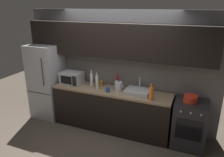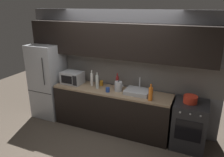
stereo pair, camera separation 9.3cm
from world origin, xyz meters
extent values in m
plane|color=#4C4238|center=(0.00, 0.00, 0.00)|extent=(10.00, 10.00, 0.00)
cube|color=slate|center=(0.00, 1.30, 1.25)|extent=(4.26, 0.10, 2.50)
cube|color=slate|center=(0.00, 1.25, 1.20)|extent=(4.26, 0.01, 0.60)
cube|color=black|center=(0.00, 1.08, 1.90)|extent=(3.92, 0.34, 0.70)
cube|color=black|center=(0.00, 0.90, 0.43)|extent=(2.52, 0.60, 0.86)
cube|color=#8C7256|center=(0.00, 0.90, 0.88)|extent=(2.52, 0.60, 0.04)
cube|color=#ADAFB5|center=(-1.64, 0.90, 0.87)|extent=(0.68, 0.66, 1.74)
cube|color=black|center=(-1.64, 0.57, 0.70)|extent=(0.67, 0.00, 0.01)
cylinder|color=#333333|center=(-1.45, 0.55, 1.22)|extent=(0.02, 0.02, 0.61)
cube|color=#232326|center=(1.60, 0.90, 0.45)|extent=(0.60, 0.60, 0.90)
cube|color=black|center=(1.60, 0.60, 0.50)|extent=(0.45, 0.01, 0.40)
cylinder|color=#B2B2B7|center=(1.44, 0.59, 0.83)|extent=(0.03, 0.02, 0.03)
cylinder|color=#B2B2B7|center=(1.60, 0.59, 0.83)|extent=(0.03, 0.02, 0.03)
cylinder|color=#B2B2B7|center=(1.77, 0.59, 0.83)|extent=(0.03, 0.02, 0.03)
cube|color=#A8AAAF|center=(-0.96, 0.92, 1.04)|extent=(0.46, 0.34, 0.27)
cube|color=black|center=(-1.00, 0.75, 1.04)|extent=(0.28, 0.01, 0.18)
cube|color=black|center=(-0.80, 0.75, 1.04)|extent=(0.10, 0.01, 0.22)
cube|color=#ADAFB5|center=(0.56, 0.93, 0.94)|extent=(0.48, 0.38, 0.08)
cylinder|color=silver|center=(0.56, 1.06, 1.09)|extent=(0.02, 0.02, 0.22)
cylinder|color=#B7BABF|center=(0.16, 0.90, 1.00)|extent=(0.16, 0.16, 0.20)
sphere|color=black|center=(0.16, 0.90, 1.11)|extent=(0.02, 0.02, 0.02)
cone|color=#B7BABF|center=(0.26, 0.90, 1.04)|extent=(0.03, 0.03, 0.05)
cylinder|color=silver|center=(-0.49, 0.97, 1.04)|extent=(0.06, 0.06, 0.28)
cylinder|color=silver|center=(-0.49, 0.97, 1.21)|extent=(0.02, 0.02, 0.07)
cylinder|color=silver|center=(-0.31, 0.86, 1.04)|extent=(0.06, 0.06, 0.28)
cylinder|color=silver|center=(-0.31, 0.86, 1.22)|extent=(0.02, 0.02, 0.07)
cylinder|color=orange|center=(0.87, 0.72, 1.02)|extent=(0.08, 0.08, 0.25)
cylinder|color=orange|center=(0.87, 0.72, 1.18)|extent=(0.03, 0.03, 0.07)
cylinder|color=#A82323|center=(0.05, 1.10, 1.02)|extent=(0.06, 0.06, 0.24)
cylinder|color=#A82323|center=(0.05, 1.10, 1.18)|extent=(0.02, 0.02, 0.07)
cylinder|color=#234299|center=(-0.02, 0.77, 0.95)|extent=(0.08, 0.08, 0.09)
cylinder|color=#B27019|center=(-0.31, 1.06, 0.95)|extent=(0.08, 0.08, 0.11)
cylinder|color=red|center=(1.56, 0.90, 0.96)|extent=(0.25, 0.25, 0.11)
cylinder|color=red|center=(1.56, 0.90, 1.02)|extent=(0.25, 0.25, 0.02)
camera|label=1|loc=(1.61, -2.98, 2.59)|focal=34.74mm
camera|label=2|loc=(1.70, -2.94, 2.59)|focal=34.74mm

